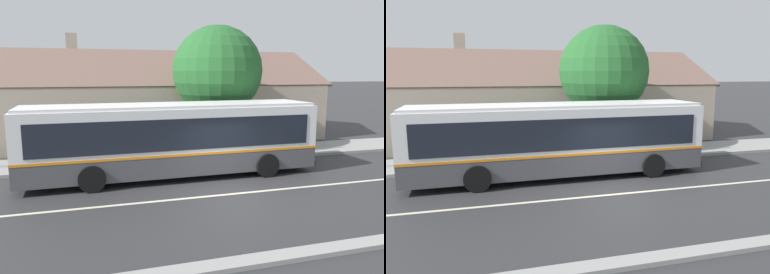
# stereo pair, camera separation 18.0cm
# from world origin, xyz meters

# --- Properties ---
(ground_plane) EXTENTS (300.00, 300.00, 0.00)m
(ground_plane) POSITION_xyz_m (0.00, 0.00, 0.00)
(ground_plane) COLOR #2D2D30
(sidewalk_far) EXTENTS (60.00, 3.00, 0.15)m
(sidewalk_far) POSITION_xyz_m (0.00, 6.00, 0.07)
(sidewalk_far) COLOR gray
(sidewalk_far) RESTS_ON ground
(curb_near) EXTENTS (60.00, 0.50, 0.12)m
(curb_near) POSITION_xyz_m (0.00, -4.75, 0.06)
(curb_near) COLOR gray
(curb_near) RESTS_ON ground
(lane_divider_stripe) EXTENTS (60.00, 0.16, 0.01)m
(lane_divider_stripe) POSITION_xyz_m (0.00, 0.00, 0.00)
(lane_divider_stripe) COLOR beige
(lane_divider_stripe) RESTS_ON ground
(community_building) EXTENTS (20.74, 9.56, 6.84)m
(community_building) POSITION_xyz_m (-0.05, 13.43, 1.90)
(community_building) COLOR tan
(community_building) RESTS_ON ground
(transit_bus) EXTENTS (12.17, 2.85, 3.04)m
(transit_bus) POSITION_xyz_m (-1.58, 2.90, 1.64)
(transit_bus) COLOR #47474C
(transit_bus) RESTS_ON ground
(bench_by_building) EXTENTS (1.81, 0.51, 0.94)m
(bench_by_building) POSITION_xyz_m (-6.77, 5.77, 0.58)
(bench_by_building) COLOR #4C4C4C
(bench_by_building) RESTS_ON sidewalk_far
(bench_down_street) EXTENTS (1.77, 0.51, 0.94)m
(bench_down_street) POSITION_xyz_m (-2.47, 5.27, 0.57)
(bench_down_street) COLOR #4C4C4C
(bench_down_street) RESTS_ON sidewalk_far
(street_tree_primary) EXTENTS (4.69, 4.69, 6.74)m
(street_tree_primary) POSITION_xyz_m (1.76, 6.77, 4.20)
(street_tree_primary) COLOR #4C3828
(street_tree_primary) RESTS_ON ground
(bus_stop_sign) EXTENTS (0.36, 0.07, 2.40)m
(bus_stop_sign) POSITION_xyz_m (5.82, 4.99, 1.64)
(bus_stop_sign) COLOR gray
(bus_stop_sign) RESTS_ON sidewalk_far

